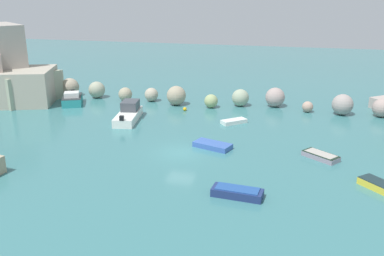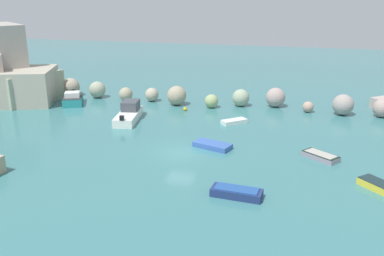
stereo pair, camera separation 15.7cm
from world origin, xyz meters
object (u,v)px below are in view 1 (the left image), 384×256
object	(u,v)px
moored_boat_1	(129,113)
moored_boat_5	(321,156)
moored_boat_2	(380,186)
moored_boat_4	(213,145)
moored_boat_6	(72,99)
moored_boat_0	(237,192)
moored_boat_3	(234,121)
channel_buoy	(185,109)

from	to	relation	value
moored_boat_1	moored_boat_5	size ratio (longest dim) A/B	1.97
moored_boat_2	moored_boat_4	size ratio (longest dim) A/B	0.82
moored_boat_1	moored_boat_6	distance (m)	10.64
moored_boat_0	moored_boat_4	bearing A→B (deg)	-63.41
moored_boat_2	moored_boat_3	world-z (taller)	moored_boat_2
moored_boat_5	moored_boat_0	bearing A→B (deg)	93.34
moored_boat_2	moored_boat_5	world-z (taller)	moored_boat_2
moored_boat_0	moored_boat_4	distance (m)	9.78
moored_boat_2	moored_boat_4	xyz separation A→B (m)	(-13.55, 5.35, -0.05)
moored_boat_0	moored_boat_4	world-z (taller)	moored_boat_0
moored_boat_0	moored_boat_1	xyz separation A→B (m)	(-14.62, 15.48, 0.40)
moored_boat_1	moored_boat_2	bearing A→B (deg)	-125.70
moored_boat_1	channel_buoy	bearing A→B (deg)	-54.98
moored_boat_2	moored_boat_5	xyz separation A→B (m)	(-3.99, 5.10, -0.03)
moored_boat_0	moored_boat_4	size ratio (longest dim) A/B	0.97
moored_boat_1	moored_boat_6	bearing A→B (deg)	54.79
moored_boat_0	moored_boat_3	xyz separation A→B (m)	(-2.98, 17.03, -0.09)
moored_boat_0	moored_boat_6	bearing A→B (deg)	-34.98
moored_boat_2	moored_boat_3	xyz separation A→B (m)	(-12.85, 13.32, -0.07)
moored_boat_1	moored_boat_3	distance (m)	11.76
moored_boat_1	moored_boat_4	distance (m)	12.70
channel_buoy	moored_boat_5	xyz separation A→B (m)	(15.41, -11.78, 0.04)
moored_boat_3	moored_boat_4	xyz separation A→B (m)	(-0.70, -7.96, 0.02)
moored_boat_6	moored_boat_5	bearing A→B (deg)	43.69
moored_boat_2	channel_buoy	bearing A→B (deg)	4.98
moored_boat_2	moored_boat_3	size ratio (longest dim) A/B	1.09
moored_boat_4	moored_boat_6	world-z (taller)	moored_boat_6
moored_boat_6	moored_boat_4	bearing A→B (deg)	36.08
moored_boat_3	moored_boat_4	world-z (taller)	moored_boat_4
moored_boat_1	moored_boat_2	world-z (taller)	moored_boat_1
moored_boat_4	moored_boat_5	xyz separation A→B (m)	(9.56, -0.26, 0.02)
channel_buoy	moored_boat_0	world-z (taller)	moored_boat_0
moored_boat_5	moored_boat_3	bearing A→B (deg)	-5.80
channel_buoy	moored_boat_5	bearing A→B (deg)	-37.38
moored_boat_2	moored_boat_6	xyz separation A→B (m)	(-34.13, 16.29, 0.37)
moored_boat_5	moored_boat_2	bearing A→B (deg)	165.16
moored_boat_1	moored_boat_4	size ratio (longest dim) A/B	1.71
moored_boat_4	moored_boat_0	bearing A→B (deg)	130.37
moored_boat_4	moored_boat_6	bearing A→B (deg)	-9.68
moored_boat_2	moored_boat_6	bearing A→B (deg)	20.46
channel_buoy	moored_boat_6	size ratio (longest dim) A/B	0.09
moored_boat_0	moored_boat_2	world-z (taller)	moored_boat_0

